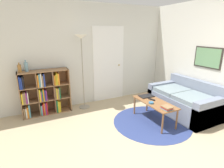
# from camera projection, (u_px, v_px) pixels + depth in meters

# --- Properties ---
(ground_plane) EXTENTS (14.00, 14.00, 0.00)m
(ground_plane) POSITION_uv_depth(u_px,v_px,m) (162.00, 165.00, 2.58)
(ground_plane) COLOR tan
(wall_back) EXTENTS (7.22, 0.11, 2.60)m
(wall_back) POSITION_uv_depth(u_px,v_px,m) (94.00, 55.00, 4.63)
(wall_back) COLOR silver
(wall_back) RESTS_ON ground_plane
(wall_right) EXTENTS (0.08, 5.78, 2.60)m
(wall_right) POSITION_uv_depth(u_px,v_px,m) (194.00, 57.00, 4.31)
(wall_right) COLOR silver
(wall_right) RESTS_ON ground_plane
(rug) EXTENTS (1.66, 1.66, 0.01)m
(rug) POSITION_uv_depth(u_px,v_px,m) (152.00, 122.00, 3.81)
(rug) COLOR navy
(rug) RESTS_ON ground_plane
(bookshelf) EXTENTS (1.10, 0.34, 1.05)m
(bookshelf) POSITION_uv_depth(u_px,v_px,m) (44.00, 93.00, 4.09)
(bookshelf) COLOR #936B47
(bookshelf) RESTS_ON ground_plane
(floor_lamp) EXTENTS (0.31, 0.31, 1.83)m
(floor_lamp) POSITION_uv_depth(u_px,v_px,m) (82.00, 47.00, 4.12)
(floor_lamp) COLOR gray
(floor_lamp) RESTS_ON ground_plane
(couch) EXTENTS (0.93, 1.54, 0.79)m
(couch) POSITION_uv_depth(u_px,v_px,m) (185.00, 101.00, 4.18)
(couch) COLOR gray
(couch) RESTS_ON ground_plane
(coffee_table) EXTENTS (0.45, 1.04, 0.45)m
(coffee_table) POSITION_uv_depth(u_px,v_px,m) (154.00, 104.00, 3.75)
(coffee_table) COLOR brown
(coffee_table) RESTS_ON ground_plane
(laptop) EXTENTS (0.34, 0.24, 0.02)m
(laptop) POSITION_uv_depth(u_px,v_px,m) (146.00, 96.00, 4.04)
(laptop) COLOR black
(laptop) RESTS_ON coffee_table
(bowl) EXTENTS (0.10, 0.10, 0.04)m
(bowl) POSITION_uv_depth(u_px,v_px,m) (151.00, 103.00, 3.64)
(bowl) COLOR teal
(bowl) RESTS_ON coffee_table
(book_stack_on_table) EXTENTS (0.17, 0.19, 0.06)m
(book_stack_on_table) POSITION_uv_depth(u_px,v_px,m) (167.00, 108.00, 3.37)
(book_stack_on_table) COLOR teal
(book_stack_on_table) RESTS_ON coffee_table
(remote) EXTENTS (0.08, 0.17, 0.02)m
(remote) POSITION_uv_depth(u_px,v_px,m) (152.00, 99.00, 3.84)
(remote) COLOR black
(remote) RESTS_ON coffee_table
(bottle_left) EXTENTS (0.07, 0.07, 0.21)m
(bottle_left) POSITION_uv_depth(u_px,v_px,m) (20.00, 68.00, 3.73)
(bottle_left) COLOR olive
(bottle_left) RESTS_ON bookshelf
(bottle_middle) EXTENTS (0.08, 0.08, 0.26)m
(bottle_middle) POSITION_uv_depth(u_px,v_px,m) (26.00, 67.00, 3.81)
(bottle_middle) COLOR #6B93A3
(bottle_middle) RESTS_ON bookshelf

